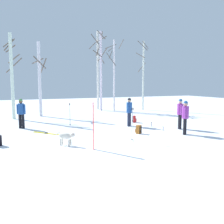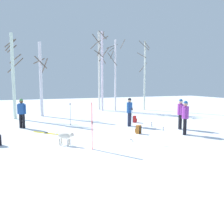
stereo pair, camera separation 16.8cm
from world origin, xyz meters
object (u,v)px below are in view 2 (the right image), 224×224
at_px(water_bottle_1, 152,125).
at_px(birch_tree_1, 13,74).
at_px(person_1, 130,110).
at_px(backpack_1, 135,119).
at_px(ski_pair_planted_0, 92,126).
at_px(birch_tree_3, 102,69).
at_px(water_bottle_0, 163,129).
at_px(birch_tree_5, 115,73).
at_px(birch_tree_2, 41,78).
at_px(birch_tree_6, 145,74).
at_px(person_2, 22,111).
at_px(ski_poles_0, 70,114).
at_px(backpack_2, 138,130).
at_px(person_0, 180,112).
at_px(ski_poles_1, 132,124).
at_px(person_3, 185,115).
at_px(birch_tree_4, 99,69).
at_px(dog, 65,136).
at_px(ski_pair_lying_0, 47,133).

distance_m(water_bottle_1, birch_tree_1, 10.48).
relative_size(person_1, backpack_1, 3.90).
bearing_deg(ski_pair_planted_0, birch_tree_3, 68.22).
bearing_deg(water_bottle_0, birch_tree_5, 82.81).
bearing_deg(birch_tree_2, backpack_1, -46.05).
relative_size(birch_tree_3, birch_tree_6, 1.11).
relative_size(person_2, ski_poles_0, 1.25).
xyz_separation_m(person_2, backpack_2, (5.48, -3.91, -0.77)).
bearing_deg(person_0, backpack_2, -176.16).
height_order(person_0, backpack_1, person_0).
height_order(ski_poles_1, backpack_1, ski_poles_1).
relative_size(person_2, birch_tree_6, 0.26).
distance_m(person_3, birch_tree_4, 12.95).
distance_m(person_3, birch_tree_3, 11.87).
distance_m(ski_poles_1, birch_tree_2, 10.62).
distance_m(ski_pair_planted_0, birch_tree_1, 10.55).
height_order(water_bottle_0, birch_tree_1, birch_tree_1).
height_order(backpack_1, water_bottle_1, backpack_1).
height_order(dog, water_bottle_0, dog).
bearing_deg(birch_tree_1, birch_tree_3, 17.28).
xyz_separation_m(water_bottle_0, birch_tree_2, (-5.48, 8.58, 2.85)).
bearing_deg(ski_poles_0, water_bottle_0, -39.04).
relative_size(ski_pair_lying_0, backpack_1, 3.37).
bearing_deg(dog, person_3, -1.87).
xyz_separation_m(backpack_2, water_bottle_0, (1.62, 0.15, -0.11)).
xyz_separation_m(water_bottle_1, birch_tree_1, (-7.52, 6.62, 3.09)).
height_order(ski_pair_planted_0, water_bottle_0, ski_pair_planted_0).
height_order(dog, ski_pair_planted_0, ski_pair_planted_0).
bearing_deg(person_1, water_bottle_0, -61.15).
height_order(person_2, birch_tree_2, birch_tree_2).
distance_m(person_3, birch_tree_5, 11.01).
height_order(person_0, ski_poles_1, person_0).
bearing_deg(water_bottle_0, ski_pair_planted_0, -156.67).
height_order(person_3, ski_pair_lying_0, person_3).
relative_size(dog, water_bottle_1, 2.64).
bearing_deg(ski_poles_1, person_3, 3.74).
bearing_deg(person_0, person_3, -119.22).
bearing_deg(person_3, birch_tree_1, 130.89).
distance_m(water_bottle_1, birch_tree_5, 8.92).
xyz_separation_m(ski_poles_1, birch_tree_1, (-4.79, 9.33, 2.42)).
bearing_deg(birch_tree_3, birch_tree_4, 85.65).
bearing_deg(birch_tree_5, birch_tree_3, 140.32).
distance_m(birch_tree_2, birch_tree_3, 6.01).
bearing_deg(water_bottle_0, backpack_2, -174.71).
xyz_separation_m(person_2, birch_tree_4, (7.40, 7.61, 2.98)).
distance_m(ski_poles_1, backpack_1, 5.18).
xyz_separation_m(person_3, birch_tree_2, (-5.92, 9.81, 1.98)).
height_order(birch_tree_4, birch_tree_6, birch_tree_4).
relative_size(ski_pair_planted_0, water_bottle_0, 8.28).
relative_size(ski_poles_1, birch_tree_1, 0.25).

